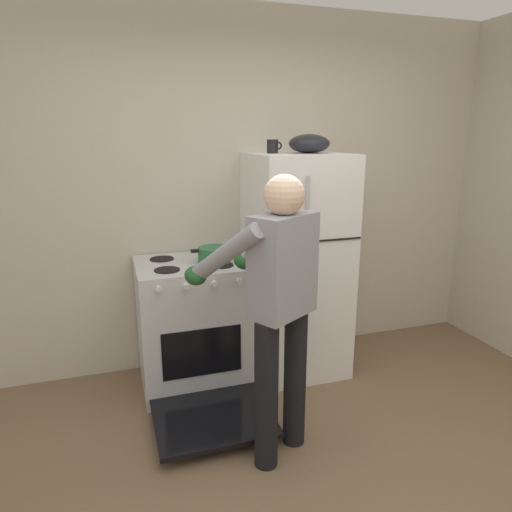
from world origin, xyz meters
name	(u,v)px	position (x,y,z in m)	size (l,w,h in m)	color
kitchen_wall_back	(233,193)	(0.00, 1.95, 1.35)	(6.00, 0.10, 2.70)	beige
refrigerator	(296,265)	(0.38, 1.57, 0.83)	(0.68, 0.72, 1.66)	white
stove_range	(194,326)	(-0.41, 1.55, 0.45)	(0.76, 1.23, 0.93)	silver
person_cook	(276,294)	(-0.11, 0.67, 0.96)	(0.69, 0.76, 1.60)	black
red_pot	(214,254)	(-0.25, 1.52, 0.98)	(0.33, 0.23, 0.10)	#236638
coffee_mug	(273,146)	(0.21, 1.62, 1.71)	(0.11, 0.08, 0.10)	black
mixing_bowl	(309,144)	(0.46, 1.57, 1.72)	(0.29, 0.29, 0.13)	black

